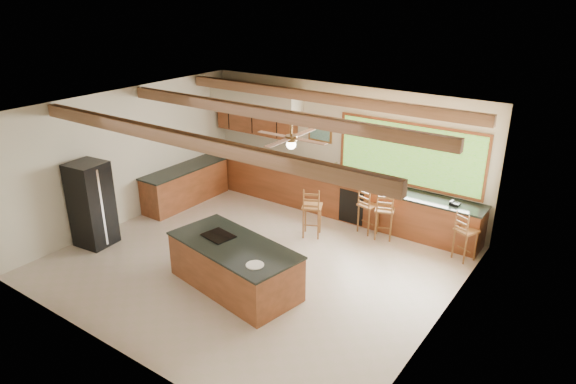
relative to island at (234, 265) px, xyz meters
The scene contains 9 objects.
ground 1.04m from the island, 105.83° to the left, with size 7.20×7.20×0.00m, color beige.
room_shell 2.41m from the island, 105.28° to the left, with size 7.27×6.54×3.02m.
counter_run 3.59m from the island, 107.42° to the left, with size 7.12×3.10×1.24m.
island is the anchor object (origin of this frame).
refrigerator 3.53m from the island, behind, with size 0.76×0.74×1.78m.
bar_stool_a 2.46m from the island, 89.42° to the left, with size 0.54×0.54×1.13m.
bar_stool_b 3.44m from the island, 74.14° to the left, with size 0.47×0.47×1.07m.
bar_stool_c 3.51m from the island, 67.56° to the left, with size 0.51×0.51×1.10m.
bar_stool_d 4.49m from the island, 47.37° to the left, with size 0.49×0.50×1.04m.
Camera 1 is at (5.60, -6.86, 5.05)m, focal length 32.00 mm.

